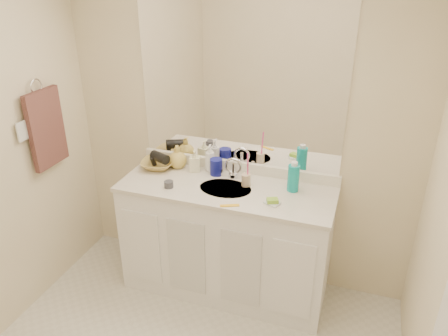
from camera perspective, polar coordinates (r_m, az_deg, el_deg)
The scene contains 23 objects.
wall_back at distance 3.17m, azimuth 1.93°, elevation 4.85°, with size 2.60×0.02×2.40m, color beige.
vanity_cabinet at distance 3.30m, azimuth 0.29°, elevation -9.45°, with size 1.50×0.55×0.85m, color white.
countertop at distance 3.07m, azimuth 0.31°, elevation -2.73°, with size 1.52×0.57×0.03m, color silver.
backsplash at distance 3.27m, azimuth 1.78°, elevation 0.17°, with size 1.52×0.03×0.08m, color white.
sink_basin at distance 3.05m, azimuth 0.18°, elevation -2.85°, with size 0.37×0.37×0.02m, color beige.
faucet at distance 3.18m, azimuth 1.24°, elevation -0.32°, with size 0.02×0.02×0.11m, color silver.
mirror at distance 3.06m, azimuth 2.00°, elevation 11.14°, with size 1.48×0.01×1.20m, color white.
blue_mug at distance 3.21m, azimuth -1.02°, elevation 0.15°, with size 0.09×0.09×0.12m, color navy.
tan_cup at distance 3.07m, azimuth 2.90°, elevation -1.57°, with size 0.06×0.06×0.09m, color #CFB592.
toothbrush at distance 3.02m, azimuth 3.12°, elevation 0.20°, with size 0.01×0.01×0.22m, color #F34091.
mouthwash_bottle at distance 3.01m, azimuth 9.05°, elevation -1.31°, with size 0.08×0.08×0.19m, color #0DA2A6.
soap_dish at distance 2.88m, azimuth 6.32°, elevation -4.57°, with size 0.09×0.08×0.01m, color white.
green_soap at distance 2.87m, azimuth 6.34°, elevation -4.24°, with size 0.07×0.05×0.03m, color #86BF2E.
orange_comb at distance 2.84m, azimuth 0.75°, elevation -4.92°, with size 0.13×0.03×0.01m, color yellow.
dark_jar at distance 3.07m, azimuth -7.23°, elevation -2.13°, with size 0.07×0.07×0.05m, color #3C3C44.
soap_bottle_white at distance 3.26m, azimuth -1.84°, elevation 1.33°, with size 0.08×0.08×0.21m, color white.
soap_bottle_cream at distance 3.27m, azimuth -3.83°, elevation 0.98°, with size 0.08×0.08×0.17m, color #F3F3C6.
soap_bottle_yellow at distance 3.33m, azimuth -6.11°, elevation 1.50°, with size 0.14×0.14×0.18m, color gold.
wicker_basket at distance 3.37m, azimuth -8.62°, elevation 0.50°, with size 0.25×0.25×0.06m, color #AF9046.
hair_dryer at distance 3.33m, azimuth -8.38°, elevation 1.38°, with size 0.08×0.08×0.15m, color black.
towel_ring at distance 3.24m, azimuth -23.33°, elevation 9.75°, with size 0.11×0.11×0.01m, color silver.
hand_towel at distance 3.31m, azimuth -22.18°, elevation 4.78°, with size 0.04×0.32×0.55m, color #3B221F.
switch_plate at distance 3.18m, azimuth -24.89°, elevation 4.37°, with size 0.01×0.09×0.13m, color white.
Camera 1 is at (0.87, -1.53, 2.33)m, focal length 35.00 mm.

